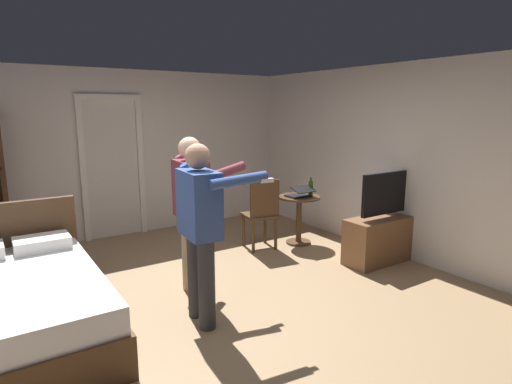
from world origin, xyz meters
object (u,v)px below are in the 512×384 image
Objects in this scene: laptop at (300,193)px; bottle_on_table at (311,188)px; side_table at (299,212)px; wooden_chair at (262,211)px; suitcase_dark at (33,254)px; tv_flatscreen at (385,234)px; person_striped_shirt at (192,205)px; bed at (18,306)px; person_blue_shirt at (201,221)px.

bottle_on_table reaches higher than laptop.
wooden_chair is (-0.60, 0.08, 0.08)m from side_table.
laptop is 3.47m from suitcase_dark.
laptop is 0.62m from wooden_chair.
tv_flatscreen reaches higher than side_table.
person_striped_shirt reaches higher than side_table.
bed is at bearing -170.22° from bottle_on_table.
laptop is at bearing -123.84° from side_table.
side_table is 2.09× the size of laptop.
bottle_on_table is (0.14, -0.08, 0.35)m from side_table.
side_table is at bearing 56.16° from laptop.
bed reaches higher than suitcase_dark.
bed is 4.11m from tv_flatscreen.
bed is at bearing -165.09° from wooden_chair.
bottle_on_table is 0.56× the size of suitcase_dark.
person_blue_shirt reaches higher than wooden_chair.
person_blue_shirt is (-2.16, -1.26, 0.20)m from laptop.
laptop is at bearing 10.80° from bed.
laptop is 0.20× the size of person_striped_shirt.
bottle_on_table is at bearing -9.39° from suitcase_dark.
tv_flatscreen is 2.38× the size of suitcase_dark.
person_striped_shirt is (-2.13, -0.62, 0.14)m from bottle_on_table.
tv_flatscreen is at bearing 3.20° from person_blue_shirt.
bottle_on_table reaches higher than side_table.
side_table is 1.44× the size of suitcase_dark.
person_striped_shirt is (-1.39, -0.77, 0.41)m from wooden_chair.
side_table is at bearing 150.26° from bottle_on_table.
person_striped_shirt is at bearing 1.09° from bed.
person_blue_shirt reaches higher than tv_flatscreen.
wooden_chair is 0.60× the size of person_striped_shirt.
tv_flatscreen is 2.57m from person_striped_shirt.
bed is 1.60m from suitcase_dark.
person_striped_shirt is at bearing -161.54° from laptop.
side_table is 2.16m from person_striped_shirt.
bed is 1.67m from person_blue_shirt.
laptop is 0.20× the size of person_blue_shirt.
laptop reaches higher than suitcase_dark.
bed is 3.84m from bottle_on_table.
person_striped_shirt is at bearing -150.92° from wooden_chair.
wooden_chair is (3.02, 0.80, 0.24)m from bed.
person_striped_shirt is 2.18m from suitcase_dark.
bed is at bearing -94.13° from suitcase_dark.
suitcase_dark is (-1.16, 2.15, -0.72)m from person_blue_shirt.
person_blue_shirt is (-2.33, -1.22, 0.14)m from bottle_on_table.
wooden_chair is (-0.74, 0.16, -0.27)m from bottle_on_table.
bed is at bearing -178.91° from person_striped_shirt.
bed is 2.06× the size of wooden_chair.
person_blue_shirt is (-2.66, -0.15, 0.61)m from tv_flatscreen.
tv_flatscreen is 1.22m from bottle_on_table.
laptop is at bearing -9.52° from suitcase_dark.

